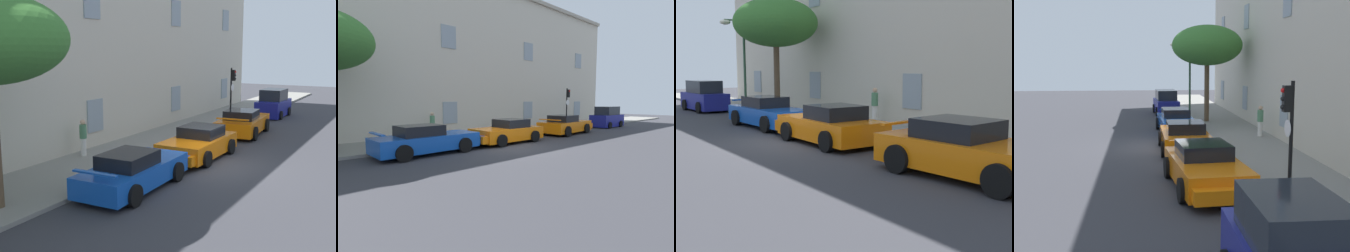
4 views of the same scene
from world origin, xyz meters
TOP-DOWN VIEW (x-y plane):
  - ground_plane at (0.00, 0.00)m, footprint 80.00×80.00m
  - sidewalk at (0.00, 4.02)m, footprint 60.00×3.80m
  - sportscar_red_lead at (-3.79, 1.11)m, footprint 5.12×2.15m
  - sportscar_yellow_flank at (0.81, 1.07)m, footprint 4.53×2.23m
  - sportscar_white_middle at (6.96, 1.15)m, footprint 4.99×2.50m
  - hatchback_distant at (-12.70, 1.06)m, footprint 3.99×1.94m
  - tree_near_kerb at (-7.61, 3.35)m, footprint 4.43×4.43m
  - street_lamp at (-9.95, 2.09)m, footprint 0.44×1.42m
  - pedestrian_admiring at (-1.67, 5.22)m, footprint 0.41×0.41m

SIDE VIEW (x-z plane):
  - ground_plane at x=0.00m, z-range 0.00..0.00m
  - sidewalk at x=0.00m, z-range 0.00..0.14m
  - sportscar_yellow_flank at x=0.81m, z-range -0.08..1.27m
  - sportscar_red_lead at x=-3.79m, z-range -0.07..1.27m
  - sportscar_white_middle at x=6.96m, z-range -0.07..1.32m
  - hatchback_distant at x=-12.70m, z-range -0.07..1.75m
  - pedestrian_admiring at x=-1.67m, z-range 0.17..1.74m
  - street_lamp at x=-9.95m, z-range 1.17..6.35m
  - tree_near_kerb at x=-7.61m, z-range 1.88..7.94m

